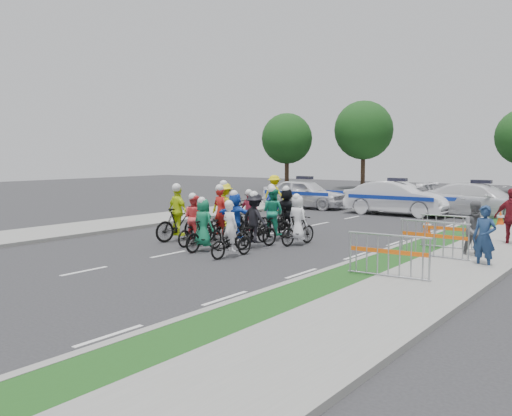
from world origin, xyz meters
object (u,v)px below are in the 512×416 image
Objects in this scene: police_car_2 at (481,201)px; tree_3 at (364,130)px; rider_5 at (235,221)px; cone_0 at (427,228)px; barrier_1 at (434,241)px; rider_7 at (298,225)px; rider_0 at (231,238)px; rider_1 at (204,230)px; parked_bike at (243,203)px; rider_4 at (255,226)px; rider_2 at (195,226)px; rider_8 at (273,220)px; cone_1 at (500,219)px; spectator_2 at (511,218)px; tree_0 at (287,139)px; rider_3 at (179,219)px; police_car_0 at (305,194)px; barrier_2 at (454,234)px; barrier_0 at (388,258)px; rider_9 at (250,218)px; rider_11 at (287,214)px; marshal_hiviz at (274,193)px; rider_12 at (273,216)px; spectator_1 at (476,231)px; rider_10 at (225,213)px; police_car_1 at (397,198)px; rider_6 at (221,221)px.

police_car_2 is 22.00m from tree_3.
rider_5 reaches higher than cone_0.
rider_7 is at bearing 177.88° from barrier_1.
rider_1 is (-1.30, 0.30, 0.10)m from rider_0.
rider_4 is at bearing -128.97° from parked_bike.
rider_8 is (1.44, 2.41, 0.05)m from rider_2.
parked_bike reaches higher than cone_1.
spectator_2 is 3.00m from cone_0.
cone_0 is 0.11× the size of tree_0.
rider_3 reaches higher than cone_0.
rider_4 is at bearing -158.86° from police_car_0.
parked_bike is (-12.42, 5.84, -0.10)m from barrier_2.
rider_8 is (0.45, 3.09, 0.04)m from rider_1.
tree_0 is (-19.03, 20.22, 3.85)m from cone_0.
rider_7 is at bearing 143.86° from barrier_0.
rider_7 is 2.51m from rider_9.
spectator_2 is (7.43, 6.16, 0.29)m from rider_1.
rider_11 is 0.90× the size of barrier_0.
rider_0 reaches higher than parked_bike.
cone_1 is (11.20, -0.29, -0.59)m from marshal_hiviz.
rider_9 is (-1.18, 0.26, -0.04)m from rider_8.
rider_7 is at bearing -162.15° from rider_5.
cone_1 is (6.82, 6.27, -0.26)m from rider_12.
tree_0 is at bearing 100.69° from spectator_1.
rider_11 is (2.16, 0.93, -0.00)m from rider_10.
rider_0 is 12.81m from parked_bike.
rider_8 is at bearing 178.60° from police_car_1.
marshal_hiviz reaches higher than cone_0.
police_car_1 is at bearing -100.75° from rider_2.
rider_1 is 3.43m from rider_9.
tree_3 is at bearing -74.60° from marshal_hiviz.
tree_0 is at bearing 133.26° from cone_0.
rider_1 is 7.54m from barrier_2.
police_car_0 is at bearing -54.80° from rider_4.
rider_10 reaches higher than police_car_2.
rider_4 reaches higher than rider_9.
rider_8 is at bearing -9.27° from rider_7.
rider_8 is 1.02× the size of marshal_hiviz.
rider_5 reaches higher than barrier_0.
rider_6 is 1.03× the size of spectator_2.
rider_2 reaches higher than rider_9.
rider_8 reaches higher than rider_2.
marshal_hiviz is 10.90m from cone_0.
rider_11 is at bearing 178.49° from barrier_2.
rider_8 reaches higher than rider_7.
rider_8 is 5.80m from barrier_1.
rider_8 is 0.26× the size of tree_3.
rider_12 is 2.60× the size of cone_1.
rider_12 reaches higher than rider_9.
rider_1 is 0.92× the size of rider_11.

